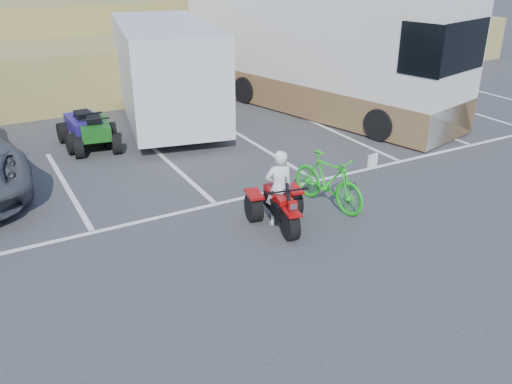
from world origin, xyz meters
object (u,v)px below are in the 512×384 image
green_dirt_bike (328,181)px  cargo_trailer (166,70)px  quad_atv_green (97,149)px  red_trike_atv (281,226)px  rv_motorhome (315,61)px  rider (279,188)px  quad_atv_blue (87,145)px

green_dirt_bike → cargo_trailer: (-0.79, 7.63, 1.08)m
quad_atv_green → red_trike_atv: bearing=-62.9°
cargo_trailer → rv_motorhome: (5.06, -0.83, -0.03)m
rider → green_dirt_bike: rider is taller
green_dirt_bike → rv_motorhome: rv_motorhome is taller
rv_motorhome → cargo_trailer: bearing=156.3°
cargo_trailer → quad_atv_blue: 3.49m
quad_atv_green → cargo_trailer: bearing=37.9°
rider → rv_motorhome: size_ratio=0.15×
rider → rv_motorhome: 9.01m
rider → green_dirt_bike: 1.39m
cargo_trailer → rv_motorhome: rv_motorhome is taller
green_dirt_bike → quad_atv_blue: green_dirt_bike is taller
rider → quad_atv_blue: bearing=-60.2°
red_trike_atv → green_dirt_bike: 1.55m
red_trike_atv → cargo_trailer: size_ratio=0.22×
red_trike_atv → cargo_trailer: (0.60, 7.97, 1.68)m
cargo_trailer → green_dirt_bike: bearing=-72.6°
cargo_trailer → quad_atv_blue: cargo_trailer is taller
red_trike_atv → rv_motorhome: bearing=62.6°
green_dirt_bike → rv_motorhome: size_ratio=0.18×
quad_atv_blue → quad_atv_green: size_ratio=1.03×
green_dirt_bike → quad_atv_blue: (-3.68, 6.62, -0.60)m
red_trike_atv → rider: size_ratio=0.97×
green_dirt_bike → cargo_trailer: 7.74m
cargo_trailer → quad_atv_blue: bearing=-149.4°
red_trike_atv → quad_atv_green: size_ratio=0.93×
rider → quad_atv_blue: rider is taller
rider → green_dirt_bike: bearing=-160.9°
rider → quad_atv_green: rider is taller
rv_motorhome → quad_atv_green: (-7.77, -0.67, -1.65)m
green_dirt_bike → red_trike_atv: bearing=-176.4°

